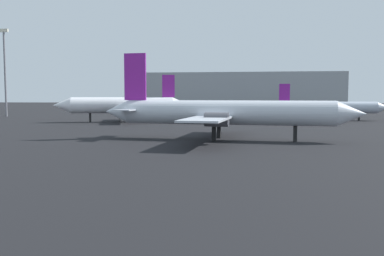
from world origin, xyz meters
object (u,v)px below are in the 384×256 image
(airplane_far_right, at_px, (327,108))
(light_mast_left, at_px, (5,68))
(airplane_distant, at_px, (224,113))
(airplane_far_left, at_px, (124,105))

(airplane_far_right, bearing_deg, light_mast_left, 174.11)
(airplane_far_right, xyz_separation_m, light_mast_left, (-79.10, 5.50, 9.66))
(airplane_distant, relative_size, airplane_far_right, 1.23)
(light_mast_left, bearing_deg, airplane_far_left, -24.42)
(airplane_far_left, height_order, airplane_far_right, airplane_far_left)
(airplane_distant, bearing_deg, airplane_far_right, 70.37)
(airplane_far_right, relative_size, light_mast_left, 1.17)
(airplane_far_right, distance_m, light_mast_left, 79.88)
(airplane_far_left, relative_size, airplane_far_right, 1.05)
(airplane_far_right, bearing_deg, airplane_far_left, -167.34)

